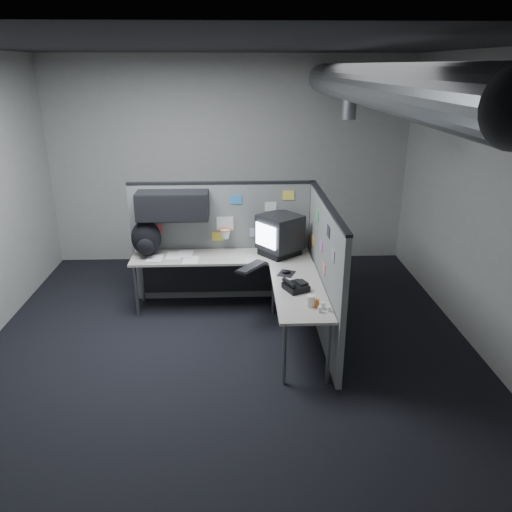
{
  "coord_description": "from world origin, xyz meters",
  "views": [
    {
      "loc": [
        0.11,
        -5.03,
        3.03
      ],
      "look_at": [
        0.32,
        0.35,
        0.96
      ],
      "focal_mm": 35.0,
      "sensor_mm": 36.0,
      "label": 1
    }
  ],
  "objects_px": {
    "keyboard": "(251,267)",
    "phone": "(295,286)",
    "desk": "(241,272)",
    "backpack": "(146,239)",
    "monitor": "(280,235)"
  },
  "relations": [
    {
      "from": "desk",
      "to": "phone",
      "type": "xyz_separation_m",
      "value": [
        0.59,
        -0.79,
        0.16
      ]
    },
    {
      "from": "desk",
      "to": "phone",
      "type": "bearing_deg",
      "value": -53.37
    },
    {
      "from": "monitor",
      "to": "desk",
      "type": "bearing_deg",
      "value": -142.08
    },
    {
      "from": "keyboard",
      "to": "phone",
      "type": "height_order",
      "value": "phone"
    },
    {
      "from": "desk",
      "to": "keyboard",
      "type": "bearing_deg",
      "value": -53.36
    },
    {
      "from": "phone",
      "to": "backpack",
      "type": "bearing_deg",
      "value": 132.9
    },
    {
      "from": "keyboard",
      "to": "backpack",
      "type": "bearing_deg",
      "value": 150.74
    },
    {
      "from": "monitor",
      "to": "phone",
      "type": "bearing_deg",
      "value": -79.0
    },
    {
      "from": "monitor",
      "to": "backpack",
      "type": "xyz_separation_m",
      "value": [
        -1.71,
        0.02,
        -0.04
      ]
    },
    {
      "from": "backpack",
      "to": "desk",
      "type": "bearing_deg",
      "value": -0.3
    },
    {
      "from": "phone",
      "to": "monitor",
      "type": "bearing_deg",
      "value": 79.3
    },
    {
      "from": "desk",
      "to": "monitor",
      "type": "relative_size",
      "value": 3.57
    },
    {
      "from": "keyboard",
      "to": "backpack",
      "type": "xyz_separation_m",
      "value": [
        -1.33,
        0.5,
        0.21
      ]
    },
    {
      "from": "phone",
      "to": "desk",
      "type": "bearing_deg",
      "value": 111.66
    },
    {
      "from": "keyboard",
      "to": "monitor",
      "type": "bearing_deg",
      "value": 43.29
    }
  ]
}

